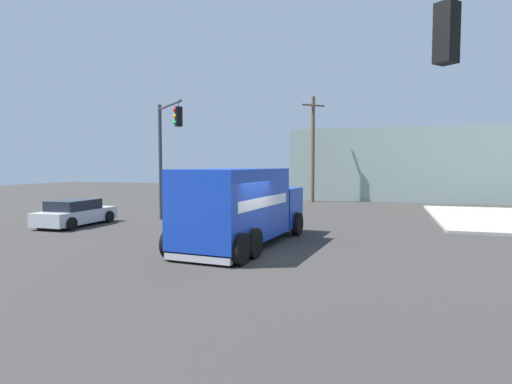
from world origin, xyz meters
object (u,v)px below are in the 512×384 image
object	(u,v)px
delivery_truck	(242,206)
utility_pole	(313,148)
sedan_silver	(76,213)
traffic_light_secondary	(166,145)

from	to	relation	value
delivery_truck	utility_pole	xyz separation A→B (m)	(-0.57, 19.67, 2.93)
delivery_truck	utility_pole	distance (m)	19.89
sedan_silver	utility_pole	distance (m)	19.74
delivery_truck	sedan_silver	world-z (taller)	delivery_truck
delivery_truck	traffic_light_secondary	bearing A→B (deg)	139.26
utility_pole	delivery_truck	bearing A→B (deg)	-88.33
traffic_light_secondary	sedan_silver	world-z (taller)	traffic_light_secondary
traffic_light_secondary	utility_pole	size ratio (longest dim) A/B	0.74
traffic_light_secondary	utility_pole	xyz separation A→B (m)	(5.51, 14.43, 0.30)
delivery_truck	sedan_silver	distance (m)	10.17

